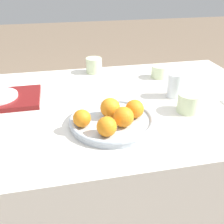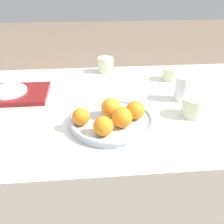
% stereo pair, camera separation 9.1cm
% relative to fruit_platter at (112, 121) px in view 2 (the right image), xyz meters
% --- Properties ---
extents(ground_plane, '(12.00, 12.00, 0.00)m').
position_rel_fruit_platter_xyz_m(ground_plane, '(-0.05, 0.17, -0.73)').
color(ground_plane, '#7A6651').
extents(table, '(1.55, 0.87, 0.71)m').
position_rel_fruit_platter_xyz_m(table, '(-0.05, 0.17, -0.37)').
color(table, silver).
rests_on(table, ground_plane).
extents(fruit_platter, '(0.30, 0.30, 0.03)m').
position_rel_fruit_platter_xyz_m(fruit_platter, '(0.00, 0.00, 0.00)').
color(fruit_platter, '#B2BCC6').
rests_on(fruit_platter, table).
extents(orange_0, '(0.07, 0.07, 0.07)m').
position_rel_fruit_platter_xyz_m(orange_0, '(0.03, -0.05, 0.04)').
color(orange_0, orange).
rests_on(orange_0, fruit_platter).
extents(orange_1, '(0.07, 0.07, 0.07)m').
position_rel_fruit_platter_xyz_m(orange_1, '(0.08, -0.00, 0.04)').
color(orange_1, orange).
rests_on(orange_1, fruit_platter).
extents(orange_2, '(0.07, 0.07, 0.07)m').
position_rel_fruit_platter_xyz_m(orange_2, '(-0.00, 0.02, 0.04)').
color(orange_2, orange).
rests_on(orange_2, fruit_platter).
extents(orange_3, '(0.06, 0.06, 0.06)m').
position_rel_fruit_platter_xyz_m(orange_3, '(-0.11, -0.02, 0.04)').
color(orange_3, orange).
rests_on(orange_3, fruit_platter).
extents(orange_4, '(0.06, 0.06, 0.06)m').
position_rel_fruit_platter_xyz_m(orange_4, '(-0.04, -0.09, 0.04)').
color(orange_4, orange).
rests_on(orange_4, fruit_platter).
extents(water_glass, '(0.07, 0.07, 0.10)m').
position_rel_fruit_platter_xyz_m(water_glass, '(0.31, 0.17, 0.04)').
color(water_glass, silver).
rests_on(water_glass, table).
extents(serving_tray, '(0.34, 0.21, 0.02)m').
position_rel_fruit_platter_xyz_m(serving_tray, '(-0.43, 0.27, -0.00)').
color(serving_tray, maroon).
rests_on(serving_tray, table).
extents(side_plate, '(0.17, 0.17, 0.01)m').
position_rel_fruit_platter_xyz_m(side_plate, '(-0.43, 0.27, 0.01)').
color(side_plate, white).
rests_on(side_plate, serving_tray).
extents(cup_0, '(0.08, 0.08, 0.06)m').
position_rel_fruit_platter_xyz_m(cup_0, '(0.33, 0.40, 0.02)').
color(cup_0, beige).
rests_on(cup_0, table).
extents(cup_1, '(0.09, 0.09, 0.07)m').
position_rel_fruit_platter_xyz_m(cup_1, '(0.31, 0.03, 0.02)').
color(cup_1, beige).
rests_on(cup_1, table).
extents(cup_2, '(0.08, 0.08, 0.08)m').
position_rel_fruit_platter_xyz_m(cup_2, '(0.02, 0.54, 0.02)').
color(cup_2, beige).
rests_on(cup_2, table).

